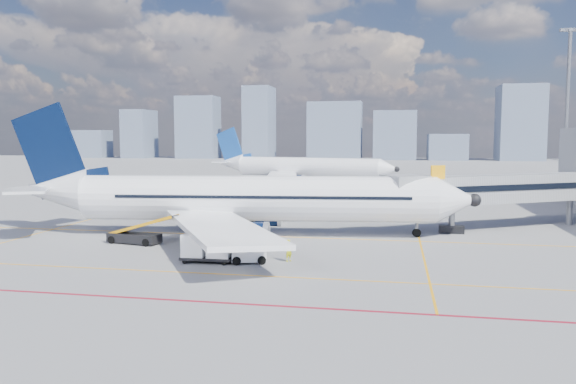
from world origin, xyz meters
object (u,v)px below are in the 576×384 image
Objects in this scene: main_aircraft at (237,199)px; belt_loader at (136,235)px; second_aircraft at (300,167)px; ramp_worker at (289,251)px; cargo_dolly at (207,247)px; baggage_tug at (247,252)px.

main_aircraft is 9.39m from belt_loader.
second_aircraft reaches higher than belt_loader.
ramp_worker is at bearing -6.66° from belt_loader.
cargo_dolly is at bearing -24.19° from belt_loader.
second_aircraft is 60.24m from belt_loader.
baggage_tug is 0.73× the size of cargo_dolly.
second_aircraft is 65.87m from cargo_dolly.
main_aircraft is 11.41× the size of cargo_dolly.
cargo_dolly reaches higher than ramp_worker.
main_aircraft is 12.05m from ramp_worker.
cargo_dolly is at bearing 140.13° from ramp_worker.
belt_loader reaches higher than baggage_tug.
main_aircraft reaches higher than ramp_worker.
second_aircraft is at bearing 91.91° from cargo_dolly.
belt_loader reaches higher than cargo_dolly.
main_aircraft reaches higher than belt_loader.
main_aircraft is 11.78m from baggage_tug.
belt_loader is (-10.84, 5.29, -0.12)m from baggage_tug.
belt_loader is at bearing 143.25° from cargo_dolly.
main_aircraft reaches higher than cargo_dolly.
second_aircraft is 5.58× the size of belt_loader.
baggage_tug is 2.80m from cargo_dolly.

